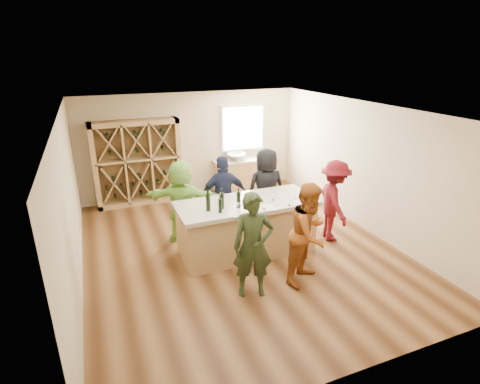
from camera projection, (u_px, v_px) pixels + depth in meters
name	position (u px, v px, depth m)	size (l,w,h in m)	color
floor	(239.00, 250.00, 7.71)	(6.00, 7.00, 0.10)	brown
ceiling	(239.00, 108.00, 6.68)	(6.00, 7.00, 0.10)	white
wall_back	(191.00, 144.00, 10.28)	(6.00, 0.10, 2.80)	#C2AF8C
wall_front	(359.00, 283.00, 4.11)	(6.00, 0.10, 2.80)	#C2AF8C
wall_left	(67.00, 207.00, 6.13)	(0.10, 7.00, 2.80)	#C2AF8C
wall_right	(367.00, 167.00, 8.26)	(0.10, 7.00, 2.80)	#C2AF8C
window_frame	(243.00, 128.00, 10.61)	(1.30, 0.06, 1.30)	white
window_pane	(243.00, 128.00, 10.58)	(1.18, 0.01, 1.18)	white
wine_rack	(138.00, 163.00, 9.62)	(2.20, 0.45, 2.20)	#AA8551
back_counter_base	(243.00, 175.00, 10.80)	(1.60, 0.58, 0.86)	#AA8551
back_counter_top	(243.00, 160.00, 10.64)	(1.70, 0.62, 0.06)	#BAAD98
sink	(236.00, 157.00, 10.53)	(0.54, 0.54, 0.19)	silver
faucet	(234.00, 153.00, 10.66)	(0.02, 0.02, 0.30)	silver
tasting_counter_base	(247.00, 229.00, 7.40)	(2.60, 1.00, 1.00)	#AA8551
tasting_counter_top	(247.00, 204.00, 7.21)	(2.72, 1.12, 0.08)	#BAAD98
wine_bottle_a	(208.00, 202.00, 6.74)	(0.08, 0.08, 0.32)	black
wine_bottle_b	(220.00, 206.00, 6.67)	(0.07, 0.07, 0.27)	black
wine_bottle_c	(222.00, 201.00, 6.84)	(0.08, 0.08, 0.31)	black
wine_bottle_e	(239.00, 200.00, 6.88)	(0.08, 0.08, 0.31)	black
wine_glass_a	(238.00, 208.00, 6.66)	(0.07, 0.07, 0.19)	white
wine_glass_b	(264.00, 204.00, 6.84)	(0.07, 0.07, 0.18)	white
wine_glass_c	(289.00, 201.00, 6.99)	(0.07, 0.07, 0.18)	white
wine_glass_d	(273.00, 196.00, 7.24)	(0.07, 0.07, 0.17)	white
wine_glass_e	(295.00, 195.00, 7.28)	(0.06, 0.06, 0.16)	white
tasting_menu_a	(235.00, 214.00, 6.67)	(0.21, 0.29, 0.00)	white
tasting_menu_b	(270.00, 207.00, 6.93)	(0.22, 0.30, 0.00)	white
tasting_menu_c	(298.00, 202.00, 7.17)	(0.21, 0.28, 0.00)	white
person_near_left	(253.00, 246.00, 5.96)	(0.65, 0.47, 1.78)	#263319
person_near_right	(309.00, 233.00, 6.35)	(0.87, 0.48, 1.80)	#994C19
person_server	(334.00, 201.00, 7.79)	(1.12, 0.52, 1.74)	#590F14
person_far_mid	(224.00, 196.00, 7.99)	(1.04, 0.53, 1.78)	#191E38
person_far_right	(266.00, 189.00, 8.34)	(0.90, 0.58, 1.83)	black
person_far_left	(182.00, 201.00, 7.75)	(1.63, 0.59, 1.76)	#8CC64C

